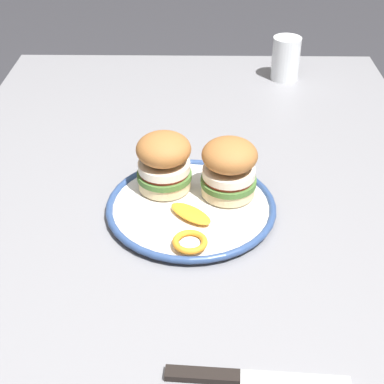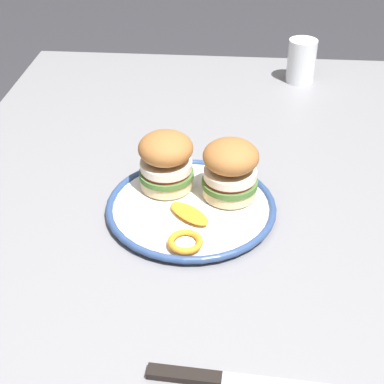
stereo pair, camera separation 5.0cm
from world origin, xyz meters
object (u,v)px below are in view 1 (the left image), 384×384
at_px(dining_table, 191,260).
at_px(sandwich_half_right, 229,167).
at_px(sandwich_half_left, 164,161).
at_px(dinner_plate, 192,207).
at_px(table_knife, 244,379).
at_px(drinking_glass, 285,61).

bearing_deg(dining_table, sandwich_half_right, -54.21).
relative_size(dining_table, sandwich_half_left, 13.41).
bearing_deg(dinner_plate, dining_table, 173.29).
distance_m(dinner_plate, sandwich_half_right, 0.09).
relative_size(dining_table, table_knife, 6.41).
distance_m(dinner_plate, drinking_glass, 0.59).
bearing_deg(table_knife, dining_table, 11.91).
height_order(dining_table, table_knife, table_knife).
xyz_separation_m(sandwich_half_right, drinking_glass, (0.52, -0.16, -0.02)).
height_order(dining_table, dinner_plate, dinner_plate).
relative_size(dinner_plate, table_knife, 1.28).
xyz_separation_m(dining_table, sandwich_half_left, (0.06, 0.05, 0.16)).
height_order(sandwich_half_right, table_knife, sandwich_half_right).
bearing_deg(table_knife, sandwich_half_left, 16.53).
relative_size(dining_table, sandwich_half_right, 13.95).
relative_size(sandwich_half_left, drinking_glass, 1.03).
xyz_separation_m(sandwich_half_left, table_knife, (-0.38, -0.11, -0.07)).
bearing_deg(sandwich_half_left, dinner_plate, -135.64).
height_order(sandwich_half_right, drinking_glass, sandwich_half_right).
bearing_deg(dining_table, dinner_plate, -6.71).
relative_size(dinner_plate, sandwich_half_right, 2.79).
distance_m(dinner_plate, sandwich_half_left, 0.09).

